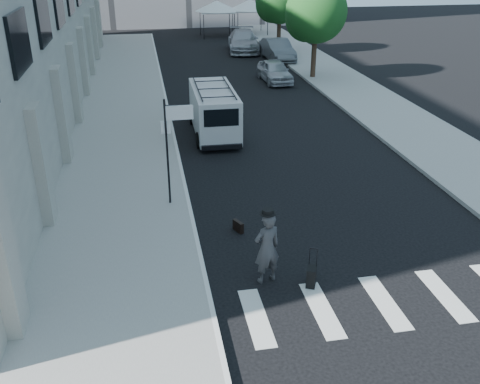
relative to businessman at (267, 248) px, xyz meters
name	(u,v)px	position (x,y,z in m)	size (l,w,h in m)	color
ground	(269,248)	(0.44, 1.58, -0.98)	(120.00, 120.00, 0.00)	black
sidewalk_left	(124,103)	(-3.81, 17.58, -0.90)	(4.50, 48.00, 0.15)	gray
sidewalk_right	(333,77)	(9.44, 21.58, -0.90)	(4.00, 56.00, 0.15)	gray
sign_pole	(173,130)	(-1.93, 4.78, 1.68)	(1.03, 0.07, 3.50)	black
tree_near	(314,14)	(7.93, 21.73, 3.00)	(3.80, 3.83, 6.03)	black
tree_far	(278,0)	(7.93, 30.73, 3.00)	(3.80, 3.83, 6.03)	black
tent_left	(217,6)	(4.44, 39.58, 1.73)	(4.00, 4.00, 3.20)	black
tent_right	(250,5)	(7.64, 40.08, 1.73)	(4.00, 4.00, 3.20)	black
businessman	(267,248)	(0.00, 0.00, 0.00)	(0.71, 0.47, 1.96)	#38383B
briefcase	(238,226)	(-0.25, 2.71, -0.81)	(0.12, 0.44, 0.34)	black
suitcase	(311,276)	(1.08, -0.42, -0.70)	(0.36, 0.43, 1.03)	black
cargo_van	(214,110)	(0.30, 11.99, 0.11)	(2.00, 5.51, 2.08)	silver
parked_car_a	(275,71)	(5.44, 21.25, -0.31)	(1.58, 3.93, 1.34)	#B2B5BB
parked_car_b	(277,50)	(7.24, 27.78, -0.20)	(1.65, 4.74, 1.56)	#53565A
parked_car_c	(243,41)	(5.44, 31.80, -0.15)	(2.32, 5.70, 1.65)	#A6A8AE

